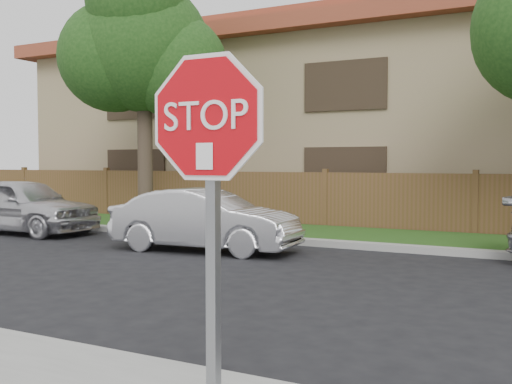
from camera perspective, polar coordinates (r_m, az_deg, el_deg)
The scene contains 8 objects.
far_curb at distance 12.83m, azimuth 18.19°, elevation -5.42°, with size 70.00×0.30×0.15m, color gray.
grass_strip at distance 14.44m, azimuth 19.27°, elevation -4.58°, with size 70.00×3.00×0.12m, color #1E4714.
fence at distance 15.95m, azimuth 20.16°, elevation -1.23°, with size 70.00×0.12×1.60m, color brown.
apartment_building at distance 21.54m, azimuth 22.26°, elevation 7.02°, with size 35.20×9.20×7.20m.
tree_left at distance 18.10m, azimuth -10.83°, elevation 13.42°, with size 4.80×3.90×7.78m.
stop_sign at distance 3.42m, azimuth -4.52°, elevation 1.73°, with size 1.01×0.13×2.55m.
sedan_far_left at distance 17.04m, azimuth -21.35°, elevation -1.19°, with size 1.75×4.36×1.48m, color silver.
sedan_left at distance 12.74m, azimuth -4.87°, elevation -2.68°, with size 1.40×4.02×1.32m, color silver.
Camera 1 is at (2.07, -4.38, 1.90)m, focal length 42.00 mm.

